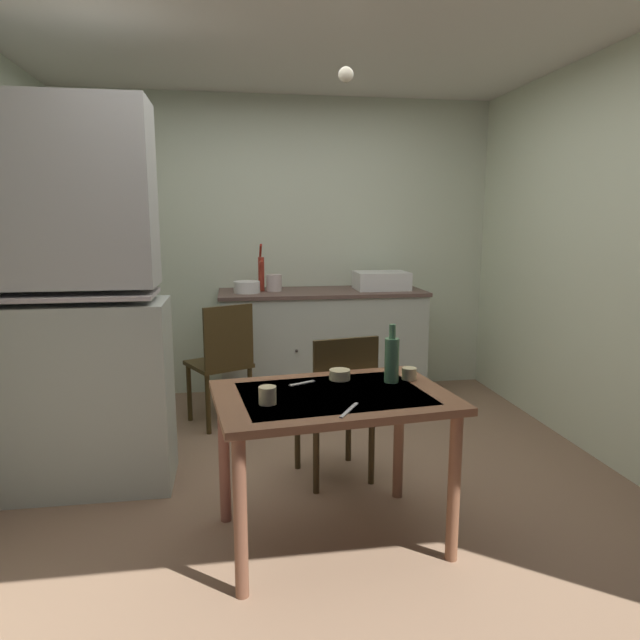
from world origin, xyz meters
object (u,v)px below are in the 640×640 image
Objects in this scene: hand_pump at (261,271)px; glass_bottle at (392,359)px; hutch_cabinet at (72,315)px; chair_far_side at (338,402)px; serving_bowl_wide at (340,375)px; dining_table at (332,414)px; chair_by_counter at (222,361)px; mixing_bowl_counter at (247,287)px; mug_tall at (409,374)px; sink_basin at (381,280)px.

hand_pump reaches higher than glass_bottle.
hutch_cabinet is 2.43× the size of chair_far_side.
serving_bowl_wide is at bearing -99.38° from chair_far_side.
chair_by_counter is (-0.53, 1.63, -0.13)m from dining_table.
hand_pump is 0.20m from mixing_bowl_counter.
hand_pump is 0.34× the size of dining_table.
chair_by_counter is 8.80× the size of serving_bowl_wide.
hutch_cabinet is at bearing 158.72° from serving_bowl_wide.
chair_by_counter is (0.79, 0.87, -0.51)m from hutch_cabinet.
chair_far_side is 0.96× the size of chair_by_counter.
serving_bowl_wide is at bearing 161.10° from glass_bottle.
dining_table is 1.25× the size of chair_by_counter.
glass_bottle is at bearing -69.02° from chair_far_side.
chair_far_side is at bearing 80.62° from serving_bowl_wide.
hutch_cabinet is 1.87× the size of dining_table.
hand_pump is at bearing 104.13° from glass_bottle.
glass_bottle reaches higher than serving_bowl_wide.
hutch_cabinet is 1.28m from chair_by_counter.
chair_by_counter is 1.77m from mug_tall.
hutch_cabinet is 1.56m from chair_far_side.
mixing_bowl_counter is 2.08m from glass_bottle.
sink_basin is at bearing -2.56° from hand_pump.
chair_far_side reaches higher than dining_table.
chair_far_side is 8.44× the size of serving_bowl_wide.
sink_basin is at bearing 21.59° from chair_by_counter.
dining_table is at bearing -30.05° from hutch_cabinet.
mug_tall is (0.28, -0.44, 0.28)m from chair_far_side.
hand_pump is 0.42× the size of chair_by_counter.
mixing_bowl_counter is at bearing -177.47° from sink_basin.
dining_table is 15.63× the size of mug_tall.
mixing_bowl_counter is at bearing 107.16° from chair_far_side.
chair_by_counter is at bearing 119.59° from glass_bottle.
glass_bottle is (0.32, 0.14, 0.22)m from dining_table.
hand_pump reaches higher than chair_far_side.
hutch_cabinet reaches higher than hand_pump.
hutch_cabinet is at bearing 149.95° from dining_table.
hutch_cabinet reaches higher than chair_far_side.
mug_tall is at bearing -8.78° from serving_bowl_wide.
mixing_bowl_counter is at bearing -142.35° from hand_pump.
chair_by_counter is (-0.20, -0.48, -0.48)m from mixing_bowl_counter.
sink_basin is 1.13m from mixing_bowl_counter.
serving_bowl_wide is (0.28, -1.99, -0.35)m from hand_pump.
sink_basin is at bearing 33.35° from hutch_cabinet.
hutch_cabinet is at bearing -132.17° from chair_by_counter.
serving_bowl_wide is 0.36× the size of glass_bottle.
serving_bowl_wide is at bearing -66.76° from chair_by_counter.
chair_far_side is at bearing 76.86° from dining_table.
mug_tall is at bearing 16.67° from glass_bottle.
mug_tall is (0.34, -0.05, 0.00)m from serving_bowl_wide.
hutch_cabinet is 5.49× the size of hand_pump.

